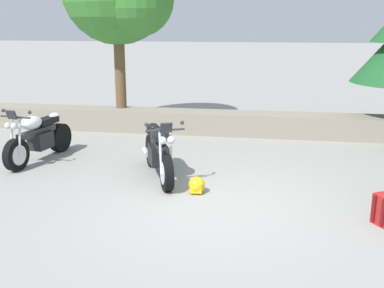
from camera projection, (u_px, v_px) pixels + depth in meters
ground_plane at (215, 205)px, 7.16m from camera, size 120.00×120.00×0.00m
stone_wall at (237, 123)px, 11.67m from camera, size 36.00×0.80×0.55m
motorcycle_white_near_left at (38, 138)px, 9.37m from camera, size 0.68×2.06×1.18m
motorcycle_black_centre at (159, 152)px, 8.34m from camera, size 1.06×1.95×1.18m
rider_backpack at (384, 209)px, 6.42m from camera, size 0.34×0.35×0.47m
rider_helmet at (197, 185)px, 7.65m from camera, size 0.28×0.28×0.28m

